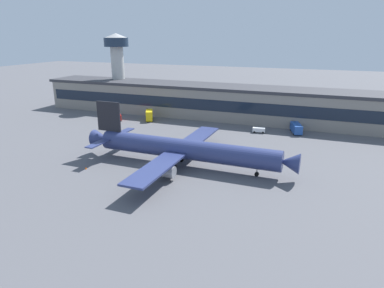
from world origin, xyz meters
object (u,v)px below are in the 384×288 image
at_px(airliner, 183,149).
at_px(control_tower, 117,62).
at_px(catering_truck, 149,115).
at_px(crew_van, 118,117).
at_px(fuel_truck, 296,128).
at_px(follow_me_car, 259,130).
at_px(traffic_cone_0, 86,168).

relative_size(airliner, control_tower, 1.70).
bearing_deg(catering_truck, control_tower, 143.90).
relative_size(crew_van, catering_truck, 0.71).
xyz_separation_m(airliner, crew_van, (-44.96, 37.55, -3.19)).
height_order(control_tower, fuel_truck, control_tower).
xyz_separation_m(crew_van, follow_me_car, (57.69, 2.38, -0.37)).
bearing_deg(airliner, control_tower, 133.94).
xyz_separation_m(airliner, catering_truck, (-32.92, 42.31, -2.36)).
xyz_separation_m(follow_me_car, fuel_truck, (12.57, 4.68, 0.79)).
height_order(follow_me_car, fuel_truck, fuel_truck).
distance_m(crew_van, catering_truck, 12.98).
height_order(catering_truck, fuel_truck, catering_truck).
height_order(control_tower, crew_van, control_tower).
distance_m(catering_truck, fuel_truck, 58.27).
xyz_separation_m(catering_truck, traffic_cone_0, (10.00, -54.21, -1.98)).
relative_size(airliner, crew_van, 10.92).
xyz_separation_m(airliner, control_tower, (-59.34, 61.58, 16.73)).
bearing_deg(control_tower, traffic_cone_0, -63.63).
xyz_separation_m(airliner, fuel_truck, (25.30, 44.61, -2.76)).
height_order(crew_van, follow_me_car, crew_van).
bearing_deg(traffic_cone_0, catering_truck, 100.45).
distance_m(control_tower, crew_van, 34.37).
bearing_deg(airliner, traffic_cone_0, -152.57).
distance_m(fuel_truck, traffic_cone_0, 74.30).
relative_size(follow_me_car, traffic_cone_0, 7.49).
distance_m(crew_van, fuel_truck, 70.62).
xyz_separation_m(control_tower, crew_van, (14.38, -24.03, -19.92)).
bearing_deg(catering_truck, traffic_cone_0, -79.55).
xyz_separation_m(fuel_truck, traffic_cone_0, (-48.22, -56.50, -1.57)).
xyz_separation_m(control_tower, fuel_truck, (84.64, -16.97, -19.50)).
xyz_separation_m(airliner, traffic_cone_0, (-22.92, -11.90, -4.34)).
xyz_separation_m(crew_van, catering_truck, (12.04, 4.76, 0.83)).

